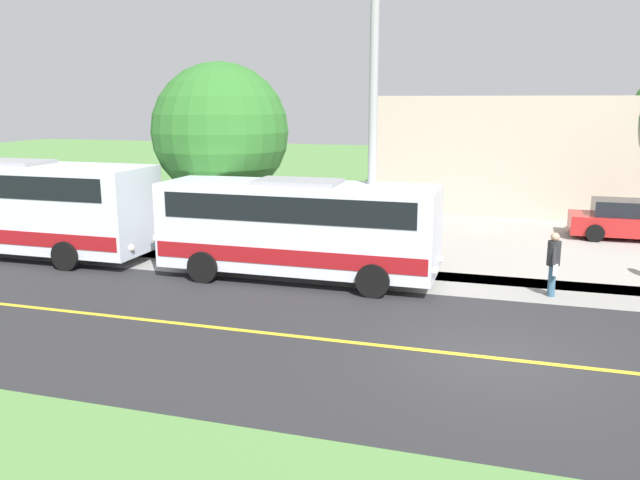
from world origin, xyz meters
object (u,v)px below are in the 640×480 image
Objects in this scene: street_light_pole at (372,118)px; commercial_building at (556,151)px; shuttle_bus_front at (298,225)px; pedestrian_with_bags at (553,262)px; parked_car_near at (631,221)px; tree_curbside at (221,132)px; transit_bus_rear at (8,203)px.

commercial_building is at bearing 160.97° from street_light_pole.
pedestrian_with_bags is at bearing 92.93° from shuttle_bus_front.
street_light_pole is 12.20m from parked_car_near.
street_light_pole reaches higher than parked_car_near.
parked_car_near is at bearing 135.80° from street_light_pole.
pedestrian_with_bags is 0.20× the size of street_light_pole.
tree_curbside is (5.77, -13.79, 3.32)m from parked_car_near.
street_light_pole is at bearing 66.28° from tree_curbside.
street_light_pole reaches higher than commercial_building.
tree_curbside is at bearing 113.91° from transit_bus_rear.
shuttle_bus_front is at bearing 89.50° from transit_bus_rear.
pedestrian_with_bags is 16.68m from commercial_building.
transit_bus_rear is 24.55m from commercial_building.
shuttle_bus_front is at bearing -87.07° from pedestrian_with_bags.
street_light_pole is (-0.41, 2.00, 3.01)m from shuttle_bus_front.
parked_car_near is at bearing 130.84° from shuttle_bus_front.
tree_curbside is at bearing -39.22° from commercial_building.
street_light_pole reaches higher than transit_bus_rear.
parked_car_near is 0.70× the size of tree_curbside.
tree_curbside reaches higher than shuttle_bus_front.
street_light_pole is 1.90× the size of parked_car_near.
pedestrian_with_bags is at bearing 89.32° from street_light_pole.
shuttle_bus_front is 0.49× the size of commercial_building.
transit_bus_rear is 21.98m from parked_car_near.
street_light_pole reaches higher than shuttle_bus_front.
transit_bus_rear is (-0.09, -10.14, 0.14)m from shuttle_bus_front.
street_light_pole is 0.51× the size of commercial_building.
parked_car_near is (-8.70, 10.06, -0.89)m from shuttle_bus_front.
shuttle_bus_front is 1.27× the size of tree_curbside.
transit_bus_rear is at bearing -66.91° from parked_car_near.
street_light_pole is at bearing -90.68° from pedestrian_with_bags.
transit_bus_rear reaches higher than parked_car_near.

